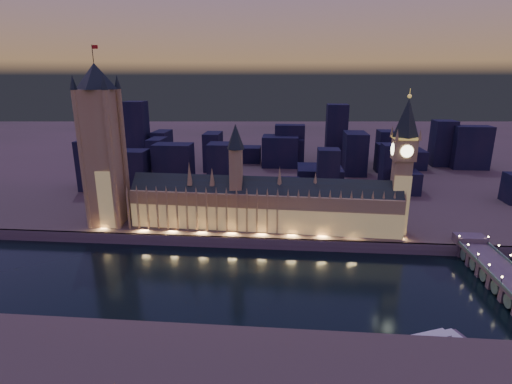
# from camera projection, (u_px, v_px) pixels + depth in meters

# --- Properties ---
(ground_plane) EXTENTS (2000.00, 2000.00, 0.00)m
(ground_plane) POSITION_uv_depth(u_px,v_px,m) (240.00, 275.00, 246.94)
(ground_plane) COLOR black
(ground_plane) RESTS_ON ground
(north_bank) EXTENTS (2000.00, 960.00, 8.00)m
(north_bank) POSITION_uv_depth(u_px,v_px,m) (275.00, 140.00, 742.98)
(north_bank) COLOR #3C382D
(north_bank) RESTS_ON ground
(embankment_wall) EXTENTS (2000.00, 2.50, 8.00)m
(embankment_wall) POSITION_uv_depth(u_px,v_px,m) (247.00, 243.00, 285.01)
(embankment_wall) COLOR #504049
(embankment_wall) RESTS_ON ground
(palace_of_westminster) EXTENTS (202.00, 29.19, 78.00)m
(palace_of_westminster) POSITION_uv_depth(u_px,v_px,m) (262.00, 205.00, 297.83)
(palace_of_westminster) COLOR #9F794C
(palace_of_westminster) RESTS_ON north_bank
(victoria_tower) EXTENTS (31.68, 31.68, 131.55)m
(victoria_tower) POSITION_uv_depth(u_px,v_px,m) (102.00, 140.00, 294.61)
(victoria_tower) COLOR #9F794C
(victoria_tower) RESTS_ON north_bank
(elizabeth_tower) EXTENTS (18.00, 18.00, 102.64)m
(elizabeth_tower) POSITION_uv_depth(u_px,v_px,m) (403.00, 156.00, 278.89)
(elizabeth_tower) COLOR #9F794C
(elizabeth_tower) RESTS_ON north_bank
(westminster_bridge) EXTENTS (19.73, 113.00, 15.90)m
(westminster_bridge) POSITION_uv_depth(u_px,v_px,m) (504.00, 280.00, 229.23)
(westminster_bridge) COLOR #504049
(westminster_bridge) RESTS_ON ground
(river_boat) EXTENTS (42.55, 24.81, 4.50)m
(river_boat) POSITION_uv_depth(u_px,v_px,m) (427.00, 341.00, 183.29)
(river_boat) COLOR #504049
(river_boat) RESTS_ON ground
(city_backdrop) EXTENTS (459.94, 215.63, 78.34)m
(city_backdrop) POSITION_uv_depth(u_px,v_px,m) (292.00, 153.00, 469.84)
(city_backdrop) COLOR black
(city_backdrop) RESTS_ON north_bank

